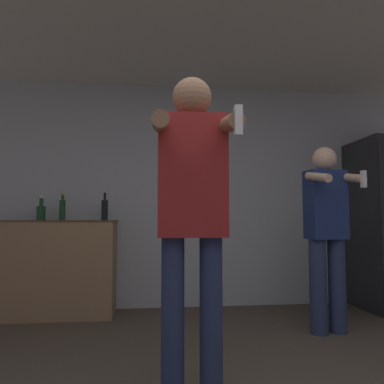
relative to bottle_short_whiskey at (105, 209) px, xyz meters
name	(u,v)px	position (x,y,z in m)	size (l,w,h in m)	color
wall_back	(185,195)	(0.88, 0.24, 0.17)	(7.00, 0.06, 2.55)	#B2B7BC
ceiling_slab	(202,20)	(0.88, -1.24, 1.47)	(7.00, 3.41, 0.05)	silver
counter	(36,268)	(-0.68, -0.04, -0.61)	(1.63, 0.54, 0.98)	#997551
bottle_short_whiskey	(105,209)	(0.00, 0.00, 0.00)	(0.07, 0.07, 0.32)	black
bottle_clear_vodka	(41,211)	(-0.65, 0.00, -0.03)	(0.09, 0.09, 0.26)	#194723
bottle_dark_rum	(62,209)	(-0.44, 0.00, 0.00)	(0.06, 0.06, 0.29)	#194723
person_woman_foreground	(192,206)	(0.71, -2.07, -0.05)	(0.44, 0.49, 1.77)	navy
person_man_side	(327,231)	(2.04, -0.92, -0.21)	(0.42, 0.45, 1.63)	navy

